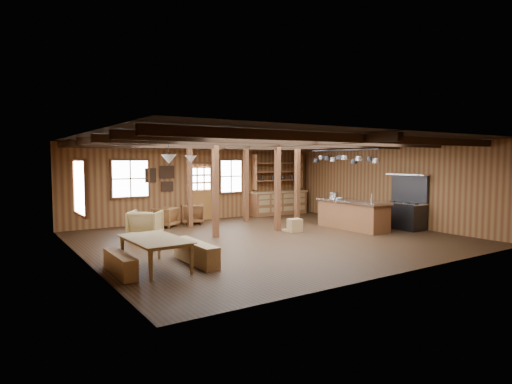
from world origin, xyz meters
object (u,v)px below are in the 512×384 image
at_px(dining_table, 157,253).
at_px(armchair_b, 192,214).
at_px(kitchen_island, 353,214).
at_px(armchair_a, 166,217).
at_px(armchair_c, 145,224).
at_px(commercial_range, 404,210).

distance_m(dining_table, armchair_b, 6.24).
height_order(dining_table, armchair_b, armchair_b).
distance_m(kitchen_island, armchair_a, 6.17).
bearing_deg(armchair_c, commercial_range, -165.33).
bearing_deg(kitchen_island, armchair_a, 141.69).
bearing_deg(commercial_range, armchair_c, 158.35).
relative_size(armchair_a, armchair_b, 0.95).
height_order(armchair_b, armchair_c, armchair_c).
bearing_deg(armchair_c, kitchen_island, -163.03).
height_order(armchair_a, armchair_b, armchair_b).
bearing_deg(commercial_range, armchair_a, 144.05).
height_order(dining_table, armchair_c, armchair_c).
height_order(kitchen_island, armchair_b, kitchen_island).
relative_size(kitchen_island, armchair_a, 3.49).
relative_size(kitchen_island, armchair_b, 3.30).
xyz_separation_m(kitchen_island, armchair_c, (-6.13, 2.15, -0.08)).
bearing_deg(armchair_c, dining_table, 111.10).
xyz_separation_m(commercial_range, armchair_c, (-7.58, 3.01, -0.20)).
distance_m(armchair_a, armchair_c, 2.02).
bearing_deg(armchair_b, commercial_range, 158.92).
bearing_deg(armchair_b, armchair_a, 29.62).
bearing_deg(armchair_b, kitchen_island, 155.41).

